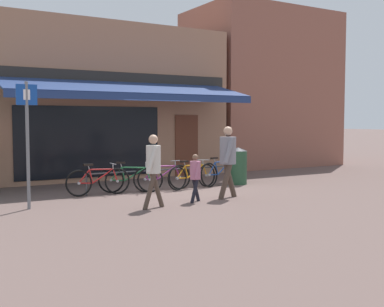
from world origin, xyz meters
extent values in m
plane|color=brown|center=(0.00, 0.00, 0.00)|extent=(160.00, 160.00, 0.00)
cube|color=#9E7056|center=(-0.63, 4.34, 2.54)|extent=(8.39, 3.00, 5.09)
cube|color=black|center=(-1.55, 2.83, 1.25)|extent=(4.61, 0.04, 2.20)
cube|color=#5B2D1E|center=(1.89, 2.83, 1.05)|extent=(0.90, 0.04, 2.10)
cube|color=#282623|center=(-0.63, 2.82, 3.22)|extent=(7.97, 0.06, 0.44)
cube|color=navy|center=(-0.63, 1.85, 2.90)|extent=(7.55, 1.99, 0.50)
cube|color=navy|center=(-0.63, 0.87, 2.57)|extent=(7.55, 0.03, 0.20)
cube|color=#8E5647|center=(6.74, 4.84, 3.23)|extent=(5.94, 4.00, 6.47)
cylinder|color=#47494F|center=(-0.43, 0.21, 0.55)|extent=(4.37, 0.04, 0.04)
cylinder|color=#47494F|center=(-2.57, 0.21, 0.28)|extent=(0.04, 0.04, 0.55)
cylinder|color=#47494F|center=(1.70, 0.21, 0.28)|extent=(0.04, 0.04, 0.55)
torus|color=black|center=(-1.78, 0.08, 0.34)|extent=(0.68, 0.11, 0.68)
cylinder|color=#9E9EA3|center=(-1.78, 0.08, 0.34)|extent=(0.07, 0.07, 0.07)
torus|color=black|center=(-2.78, 0.16, 0.34)|extent=(0.68, 0.11, 0.68)
cylinder|color=#9E9EA3|center=(-2.78, 0.16, 0.34)|extent=(0.07, 0.07, 0.07)
cylinder|color=#B21E1E|center=(-2.16, 0.12, 0.49)|extent=(0.56, 0.07, 0.36)
cylinder|color=#B21E1E|center=(-2.20, 0.12, 0.66)|extent=(0.62, 0.08, 0.05)
cylinder|color=#B21E1E|center=(-2.47, 0.14, 0.50)|extent=(0.11, 0.05, 0.36)
cylinder|color=#B21E1E|center=(-2.61, 0.15, 0.33)|extent=(0.35, 0.06, 0.05)
cylinder|color=#B21E1E|center=(-2.64, 0.16, 0.50)|extent=(0.30, 0.05, 0.35)
cylinder|color=#B21E1E|center=(-1.84, 0.09, 0.50)|extent=(0.15, 0.05, 0.33)
cylinder|color=#9E9EA3|center=(-2.52, 0.15, 0.72)|extent=(0.06, 0.03, 0.11)
cube|color=black|center=(-2.54, 0.15, 0.79)|extent=(0.25, 0.12, 0.05)
cylinder|color=#9E9EA3|center=(-1.89, 0.10, 0.73)|extent=(0.03, 0.03, 0.14)
cylinder|color=#9E9EA3|center=(-1.89, 0.10, 0.80)|extent=(0.07, 0.52, 0.03)
torus|color=black|center=(-0.93, -0.10, 0.34)|extent=(0.66, 0.37, 0.68)
cylinder|color=#9E9EA3|center=(-0.93, -0.10, 0.34)|extent=(0.09, 0.09, 0.07)
torus|color=black|center=(-1.86, 0.34, 0.34)|extent=(0.66, 0.37, 0.68)
cylinder|color=#9E9EA3|center=(-1.86, 0.34, 0.34)|extent=(0.09, 0.09, 0.07)
cylinder|color=#23703D|center=(-1.28, 0.07, 0.49)|extent=(0.54, 0.25, 0.37)
cylinder|color=#23703D|center=(-1.31, 0.10, 0.67)|extent=(0.59, 0.30, 0.05)
cylinder|color=#23703D|center=(-1.56, 0.21, 0.50)|extent=(0.11, 0.10, 0.36)
cylinder|color=#23703D|center=(-1.70, 0.26, 0.33)|extent=(0.34, 0.19, 0.05)
cylinder|color=#23703D|center=(-1.73, 0.29, 0.51)|extent=(0.30, 0.14, 0.36)
cylinder|color=#23703D|center=(-0.97, -0.07, 0.50)|extent=(0.14, 0.11, 0.33)
cylinder|color=#9E9EA3|center=(-1.61, 0.24, 0.73)|extent=(0.06, 0.05, 0.11)
cube|color=black|center=(-1.62, 0.25, 0.80)|extent=(0.26, 0.20, 0.06)
cylinder|color=#9E9EA3|center=(-1.02, -0.03, 0.73)|extent=(0.04, 0.04, 0.14)
cylinder|color=#9E9EA3|center=(-1.02, -0.03, 0.80)|extent=(0.24, 0.48, 0.06)
torus|color=black|center=(0.03, 0.01, 0.34)|extent=(0.69, 0.12, 0.69)
cylinder|color=#9E9EA3|center=(0.03, 0.01, 0.34)|extent=(0.07, 0.07, 0.08)
torus|color=black|center=(-1.02, 0.02, 0.34)|extent=(0.69, 0.12, 0.69)
cylinder|color=#9E9EA3|center=(-1.02, 0.02, 0.34)|extent=(0.07, 0.07, 0.08)
cylinder|color=#892D7A|center=(-0.37, 0.03, 0.49)|extent=(0.59, 0.06, 0.36)
cylinder|color=#892D7A|center=(-0.41, 0.05, 0.67)|extent=(0.65, 0.05, 0.05)
cylinder|color=#892D7A|center=(-0.69, 0.03, 0.50)|extent=(0.12, 0.08, 0.36)
cylinder|color=#892D7A|center=(-0.83, 0.02, 0.33)|extent=(0.37, 0.04, 0.05)
cylinder|color=#892D7A|center=(-0.87, 0.04, 0.51)|extent=(0.32, 0.07, 0.36)
cylinder|color=#892D7A|center=(-0.03, 0.02, 0.50)|extent=(0.16, 0.08, 0.33)
cylinder|color=#9E9EA3|center=(-0.74, 0.06, 0.72)|extent=(0.06, 0.04, 0.11)
cube|color=black|center=(-0.76, 0.06, 0.79)|extent=(0.24, 0.11, 0.06)
cylinder|color=#9E9EA3|center=(-0.09, 0.05, 0.73)|extent=(0.03, 0.04, 0.14)
cylinder|color=#9E9EA3|center=(-0.09, 0.05, 0.80)|extent=(0.03, 0.52, 0.08)
torus|color=black|center=(0.95, 0.05, 0.33)|extent=(0.67, 0.20, 0.67)
cylinder|color=#9E9EA3|center=(0.95, 0.05, 0.33)|extent=(0.08, 0.08, 0.07)
torus|color=black|center=(-0.14, -0.16, 0.33)|extent=(0.67, 0.20, 0.67)
cylinder|color=#9E9EA3|center=(-0.14, -0.16, 0.33)|extent=(0.08, 0.08, 0.07)
cylinder|color=orange|center=(0.53, -0.02, 0.48)|extent=(0.61, 0.17, 0.36)
cylinder|color=orange|center=(0.49, -0.02, 0.65)|extent=(0.67, 0.16, 0.05)
cylinder|color=orange|center=(0.20, -0.08, 0.49)|extent=(0.12, 0.04, 0.35)
cylinder|color=orange|center=(0.05, -0.12, 0.32)|extent=(0.39, 0.11, 0.05)
cylinder|color=orange|center=(0.01, -0.12, 0.50)|extent=(0.33, 0.11, 0.35)
cylinder|color=orange|center=(0.89, 0.05, 0.49)|extent=(0.16, 0.04, 0.32)
cylinder|color=#9E9EA3|center=(0.14, -0.08, 0.71)|extent=(0.05, 0.02, 0.11)
cube|color=black|center=(0.13, -0.08, 0.78)|extent=(0.26, 0.15, 0.06)
cylinder|color=#9E9EA3|center=(0.82, 0.05, 0.71)|extent=(0.03, 0.04, 0.14)
cylinder|color=#9E9EA3|center=(0.82, 0.05, 0.78)|extent=(0.12, 0.52, 0.05)
torus|color=black|center=(2.02, 0.24, 0.35)|extent=(0.71, 0.29, 0.71)
cylinder|color=#9E9EA3|center=(2.02, 0.24, 0.35)|extent=(0.08, 0.08, 0.08)
torus|color=black|center=(0.98, -0.04, 0.35)|extent=(0.71, 0.29, 0.71)
cylinder|color=#9E9EA3|center=(0.98, -0.04, 0.35)|extent=(0.08, 0.08, 0.08)
cylinder|color=#1E4793|center=(1.62, 0.15, 0.51)|extent=(0.58, 0.22, 0.38)
cylinder|color=#1E4793|center=(1.58, 0.16, 0.69)|extent=(0.65, 0.20, 0.05)
cylinder|color=#1E4793|center=(1.30, 0.06, 0.52)|extent=(0.13, 0.05, 0.37)
cylinder|color=#1E4793|center=(1.16, 0.01, 0.34)|extent=(0.38, 0.13, 0.05)
cylinder|color=#1E4793|center=(1.12, 0.02, 0.52)|extent=(0.31, 0.15, 0.37)
cylinder|color=#1E4793|center=(1.96, 0.24, 0.52)|extent=(0.16, 0.03, 0.34)
cylinder|color=#9E9EA3|center=(1.24, 0.07, 0.75)|extent=(0.06, 0.03, 0.11)
cube|color=black|center=(1.22, 0.07, 0.82)|extent=(0.26, 0.16, 0.06)
cylinder|color=#9E9EA3|center=(1.90, 0.25, 0.75)|extent=(0.04, 0.04, 0.14)
cylinder|color=#9E9EA3|center=(1.89, 0.25, 0.82)|extent=(0.16, 0.51, 0.07)
cylinder|color=#47382D|center=(0.18, -2.01, 0.42)|extent=(0.38, 0.18, 0.88)
cylinder|color=#47382D|center=(0.45, -1.82, 0.42)|extent=(0.38, 0.18, 0.88)
cylinder|color=gray|center=(0.32, -1.91, 1.18)|extent=(0.45, 0.45, 0.67)
sphere|color=tan|center=(0.32, -1.91, 1.66)|extent=(0.22, 0.22, 0.22)
cylinder|color=gray|center=(0.45, -1.70, 1.18)|extent=(0.32, 0.15, 0.60)
cylinder|color=gray|center=(0.19, -2.13, 1.18)|extent=(0.32, 0.15, 0.60)
cylinder|color=black|center=(-0.75, -2.10, 0.27)|extent=(0.24, 0.11, 0.56)
cylinder|color=black|center=(-0.61, -1.94, 0.27)|extent=(0.24, 0.11, 0.56)
cylinder|color=#B26684|center=(-0.68, -2.02, 0.75)|extent=(0.28, 0.28, 0.43)
sphere|color=brown|center=(-0.68, -2.02, 1.06)|extent=(0.14, 0.14, 0.14)
cylinder|color=#B26684|center=(-0.64, -1.87, 0.75)|extent=(0.20, 0.14, 0.38)
cylinder|color=#B26684|center=(-0.72, -2.17, 0.75)|extent=(0.20, 0.14, 0.38)
cylinder|color=#47382D|center=(-1.99, -2.29, 0.38)|extent=(0.33, 0.15, 0.80)
cylinder|color=#47382D|center=(-1.74, -2.16, 0.38)|extent=(0.33, 0.15, 0.80)
cylinder|color=beige|center=(-1.87, -2.23, 1.07)|extent=(0.36, 0.36, 0.61)
sphere|color=tan|center=(-1.87, -2.23, 1.51)|extent=(0.20, 0.20, 0.20)
cylinder|color=beige|center=(-1.75, -2.06, 1.07)|extent=(0.27, 0.11, 0.54)
cylinder|color=beige|center=(-1.98, -2.39, 1.07)|extent=(0.27, 0.11, 0.54)
cylinder|color=#23472D|center=(2.05, 0.03, 0.50)|extent=(0.53, 0.53, 1.00)
cone|color=#33353A|center=(2.05, 0.03, 1.05)|extent=(0.54, 0.54, 0.11)
cylinder|color=slate|center=(-4.23, -0.95, 1.37)|extent=(0.07, 0.07, 2.74)
cube|color=#14429E|center=(-4.23, -0.96, 2.46)|extent=(0.44, 0.02, 0.44)
cube|color=white|center=(-4.23, -0.98, 2.46)|extent=(0.14, 0.01, 0.22)
camera|label=1|loc=(-6.44, -11.59, 1.91)|focal=45.00mm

